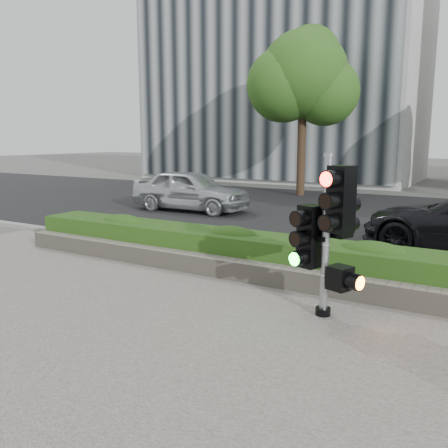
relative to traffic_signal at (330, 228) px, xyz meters
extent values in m
plane|color=#51514C|center=(-1.23, -1.00, -1.30)|extent=(120.00, 120.00, 0.00)
cube|color=#9E9389|center=(-1.23, -3.50, -1.28)|extent=(16.00, 11.00, 0.03)
cube|color=black|center=(-1.23, 9.00, -1.29)|extent=(60.00, 13.00, 0.02)
cube|color=gray|center=(-1.23, 2.15, -1.24)|extent=(60.00, 0.25, 0.12)
cube|color=gray|center=(-1.23, 0.90, -1.10)|extent=(12.00, 0.32, 0.34)
cube|color=#487E26|center=(-1.23, 1.55, -0.93)|extent=(12.00, 1.00, 0.68)
cube|color=#B7B7B2|center=(-10.23, 22.00, 6.20)|extent=(16.00, 9.00, 15.00)
cylinder|color=black|center=(-5.73, 13.50, 0.72)|extent=(0.36, 0.36, 4.03)
sphere|color=#1B4A15|center=(-5.73, 13.50, 3.89)|extent=(3.74, 3.74, 3.74)
sphere|color=#1B4A15|center=(-4.87, 13.86, 3.17)|extent=(2.88, 2.88, 2.88)
sphere|color=#1B4A15|center=(-6.45, 13.07, 3.46)|extent=(3.17, 3.17, 3.17)
sphere|color=#1B4A15|center=(-5.73, 14.22, 4.75)|extent=(2.59, 2.59, 2.59)
cylinder|color=black|center=(-0.04, -0.02, -1.21)|extent=(0.22, 0.22, 0.11)
cylinder|color=gray|center=(-0.04, -0.02, -0.15)|extent=(0.11, 0.11, 2.24)
cylinder|color=gray|center=(-0.04, -0.02, 1.00)|extent=(0.14, 0.14, 0.05)
cube|color=#FF1107|center=(0.18, -0.14, 0.42)|extent=(0.36, 0.36, 0.89)
cube|color=#14E51E|center=(-0.29, 0.04, -0.15)|extent=(0.36, 0.36, 0.89)
cube|color=black|center=(0.08, 0.20, 0.15)|extent=(0.36, 0.36, 0.61)
cube|color=orange|center=(0.20, -0.07, -0.67)|extent=(0.36, 0.36, 0.33)
imported|color=silver|center=(-7.33, 7.25, -0.56)|extent=(4.26, 1.80, 1.44)
camera|label=1|loc=(2.01, -6.27, 1.22)|focal=38.00mm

